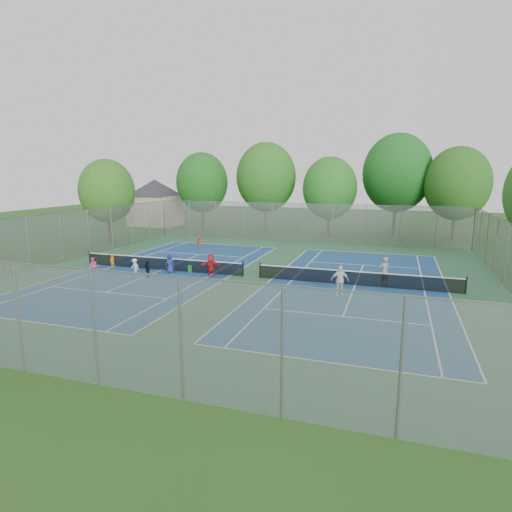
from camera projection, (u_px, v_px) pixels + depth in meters
The scene contains 37 objects.
ground at pixel (251, 277), 29.39m from camera, with size 120.00×120.00×0.00m, color #244D18.
court_pad at pixel (251, 277), 29.39m from camera, with size 32.00×32.00×0.01m, color #2C5D3B.
court_left at pixel (162, 270), 31.54m from camera, with size 10.97×23.77×0.01m, color navy.
court_right at pixel (355, 285), 27.23m from camera, with size 10.97×23.77×0.01m, color navy.
net_left at pixel (162, 264), 31.46m from camera, with size 12.87×0.10×0.91m, color black.
net_right at pixel (356, 278), 27.15m from camera, with size 12.87×0.10×0.91m, color black.
fence_north at pixel (302, 223), 43.92m from camera, with size 32.00×0.10×4.00m, color gray.
fence_south at pixel (95, 328), 14.10m from camera, with size 32.00×0.10×4.00m, color gray.
fence_west at pixel (61, 238), 33.94m from camera, with size 32.00×0.10×4.00m, color gray.
house at pixel (155, 194), 57.73m from camera, with size 11.03×11.03×7.30m.
tree_nw at pixel (202, 182), 53.08m from camera, with size 6.40×6.40×9.58m.
tree_nl at pixel (266, 177), 51.43m from camera, with size 7.20×7.20×10.69m.
tree_nc at pixel (330, 188), 47.32m from camera, with size 6.00×6.00×8.85m.
tree_nr at pixel (397, 173), 47.64m from camera, with size 7.60×7.60×11.42m.
tree_ne at pixel (457, 184), 44.14m from camera, with size 6.60×6.60×9.77m.
tree_side_w at pixel (107, 191), 43.56m from camera, with size 5.60×5.60×8.47m.
ball_crate at pixel (146, 271), 30.57m from camera, with size 0.35×0.35×0.30m, color #1A3BC4.
ball_hopper at pixel (190, 269), 30.77m from camera, with size 0.27×0.27×0.53m, color #227D28.
student_a at pixel (112, 261), 32.07m from camera, with size 0.40×0.26×1.10m, color orange.
student_b at pixel (93, 266), 30.26m from camera, with size 0.57×0.44×1.17m, color #ED5C99.
student_c at pixel (135, 266), 30.16m from camera, with size 0.72×0.42×1.12m, color silver.
student_d at pixel (147, 269), 29.28m from camera, with size 0.68×0.28×1.16m, color black.
student_e at pixel (170, 263), 30.53m from camera, with size 0.68×0.44×1.39m, color navy.
student_f at pixel (211, 265), 29.41m from camera, with size 1.46×0.46×1.57m, color red.
child_far_baseline at pixel (199, 243), 40.63m from camera, with size 0.69×0.40×1.07m, color red.
instructor at pixel (384, 271), 27.09m from camera, with size 0.67×0.44×1.85m, color gray.
teen_court_b at pixel (340, 280), 24.92m from camera, with size 1.05×0.44×1.78m, color white.
tennis_ball_0 at pixel (172, 274), 30.05m from camera, with size 0.07×0.07×0.07m, color #B5D832.
tennis_ball_1 at pixel (109, 291), 25.87m from camera, with size 0.07×0.07×0.07m, color #DAE735.
tennis_ball_2 at pixel (135, 291), 25.73m from camera, with size 0.07×0.07×0.07m, color #D8E936.
tennis_ball_3 at pixel (109, 284), 27.55m from camera, with size 0.07×0.07×0.07m, color #CBEE37.
tennis_ball_4 at pixel (120, 274), 30.23m from camera, with size 0.07×0.07×0.07m, color #D3E836.
tennis_ball_5 at pixel (92, 277), 29.36m from camera, with size 0.07×0.07×0.07m, color #CFD832.
tennis_ball_6 at pixel (188, 285), 27.12m from camera, with size 0.07×0.07×0.07m, color #C6D732.
tennis_ball_7 at pixel (141, 299), 24.19m from camera, with size 0.07×0.07×0.07m, color #C8E134.
tennis_ball_8 at pixel (106, 281), 28.19m from camera, with size 0.07×0.07×0.07m, color gold.
tennis_ball_9 at pixel (166, 278), 28.93m from camera, with size 0.07×0.07×0.07m, color yellow.
Camera 1 is at (9.27, -27.03, 7.04)m, focal length 30.00 mm.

